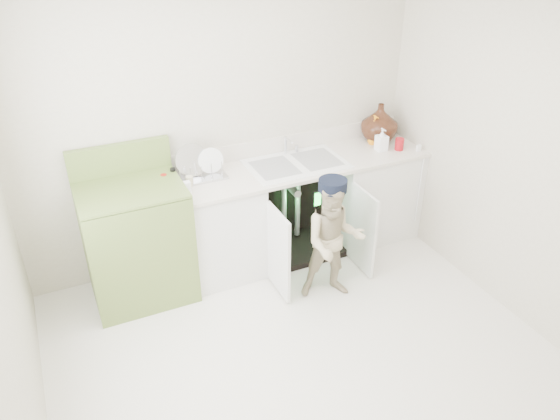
% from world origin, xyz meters
% --- Properties ---
extents(ground, '(3.50, 3.50, 0.00)m').
position_xyz_m(ground, '(0.00, 0.00, 0.00)').
color(ground, beige).
rests_on(ground, ground).
extents(room_shell, '(6.00, 5.50, 1.26)m').
position_xyz_m(room_shell, '(0.00, 0.00, 1.25)').
color(room_shell, beige).
rests_on(room_shell, ground).
extents(counter_run, '(2.44, 1.02, 1.26)m').
position_xyz_m(counter_run, '(0.59, 1.21, 0.48)').
color(counter_run, white).
rests_on(counter_run, ground).
extents(avocado_stove, '(0.80, 0.65, 1.25)m').
position_xyz_m(avocado_stove, '(-0.88, 1.18, 0.51)').
color(avocado_stove, olive).
rests_on(avocado_stove, ground).
extents(repair_worker, '(0.61, 0.64, 1.06)m').
position_xyz_m(repair_worker, '(0.54, 0.50, 0.53)').
color(repair_worker, beige).
rests_on(repair_worker, ground).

